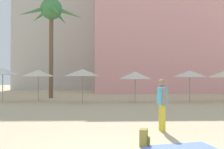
{
  "coord_description": "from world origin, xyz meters",
  "views": [
    {
      "loc": [
        -0.41,
        -4.97,
        1.7
      ],
      "look_at": [
        0.11,
        7.3,
        1.87
      ],
      "focal_mm": 41.62,
      "sensor_mm": 36.0,
      "label": 1
    }
  ],
  "objects": [
    {
      "name": "palm_tree_left",
      "position": [
        -4.66,
        17.38,
        7.15
      ],
      "size": [
        5.37,
        5.37,
        8.57
      ],
      "color": "brown",
      "rests_on": "ground"
    },
    {
      "name": "cafe_umbrella_3",
      "position": [
        2.0,
        13.21,
        1.9
      ],
      "size": [
        2.35,
        2.35,
        2.17
      ],
      "color": "gray",
      "rests_on": "ground"
    },
    {
      "name": "cafe_umbrella_4",
      "position": [
        -4.94,
        14.02,
        2.06
      ],
      "size": [
        2.38,
        2.38,
        2.31
      ],
      "color": "gray",
      "rests_on": "ground"
    },
    {
      "name": "hotel_pink",
      "position": [
        9.17,
        27.31,
        8.31
      ],
      "size": [
        20.5,
        8.8,
        16.62
      ],
      "primitive_type": "cube",
      "color": "pink",
      "rests_on": "ground"
    },
    {
      "name": "beach_towel",
      "position": [
        1.5,
        1.13,
        0.01
      ],
      "size": [
        1.92,
        1.34,
        0.01
      ],
      "primitive_type": "cube",
      "rotation": [
        0.0,
        0.0,
        0.21
      ],
      "color": "#6684E0",
      "rests_on": "ground"
    },
    {
      "name": "backpack",
      "position": [
        0.67,
        1.51,
        0.2
      ],
      "size": [
        0.3,
        0.34,
        0.42
      ],
      "rotation": [
        0.0,
        0.0,
        6.0
      ],
      "color": "olive",
      "rests_on": "ground"
    },
    {
      "name": "cafe_umbrella_1",
      "position": [
        -7.43,
        13.87,
        2.18
      ],
      "size": [
        2.17,
        2.17,
        2.41
      ],
      "color": "gray",
      "rests_on": "ground"
    },
    {
      "name": "hotel_tower_gray",
      "position": [
        -6.69,
        36.98,
        12.46
      ],
      "size": [
        12.89,
        9.89,
        24.92
      ],
      "primitive_type": "cube",
      "color": "#BCB7AD",
      "rests_on": "ground"
    },
    {
      "name": "cafe_umbrella_0",
      "position": [
        -1.68,
        12.91,
        2.08
      ],
      "size": [
        2.52,
        2.52,
        2.32
      ],
      "color": "gray",
      "rests_on": "ground"
    },
    {
      "name": "cafe_umbrella_5",
      "position": [
        5.81,
        12.95,
        2.0
      ],
      "size": [
        2.39,
        2.39,
        2.24
      ],
      "color": "gray",
      "rests_on": "ground"
    },
    {
      "name": "person_mid_center",
      "position": [
        1.56,
        3.32,
        0.91
      ],
      "size": [
        0.25,
        0.6,
        1.66
      ],
      "rotation": [
        0.0,
        0.0,
        0.06
      ],
      "color": "gold",
      "rests_on": "ground"
    }
  ]
}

